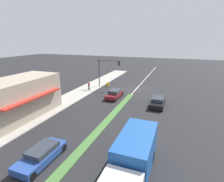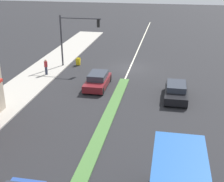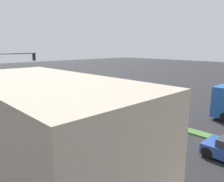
{
  "view_description": "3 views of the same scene",
  "coord_description": "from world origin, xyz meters",
  "views": [
    {
      "loc": [
        -7.29,
        32.55,
        9.45
      ],
      "look_at": [
        1.91,
        8.37,
        1.73
      ],
      "focal_mm": 28.0,
      "sensor_mm": 36.0,
      "label": 1
    },
    {
      "loc": [
        -4.21,
        33.02,
        10.71
      ],
      "look_at": [
        -0.22,
        12.0,
        2.0
      ],
      "focal_mm": 50.0,
      "sensor_mm": 36.0,
      "label": 2
    },
    {
      "loc": [
        14.74,
        26.19,
        6.19
      ],
      "look_at": [
        -1.75,
        8.96,
        1.32
      ],
      "focal_mm": 35.0,
      "sensor_mm": 36.0,
      "label": 3
    }
  ],
  "objects": [
    {
      "name": "lane_marking_center",
      "position": [
        0.0,
        0.0,
        0.0
      ],
      "size": [
        0.16,
        60.0,
        0.01
      ],
      "primitive_type": "cube",
      "color": "beige",
      "rests_on": "ground"
    },
    {
      "name": "traffic_signal_main",
      "position": [
        6.12,
        0.87,
        3.9
      ],
      "size": [
        4.59,
        0.34,
        5.6
      ],
      "color": "#333338",
      "rests_on": "sidewalk_right"
    },
    {
      "name": "sedan_maroon",
      "position": [
        2.2,
        6.44,
        0.64
      ],
      "size": [
        1.87,
        4.28,
        1.35
      ],
      "color": "maroon",
      "rests_on": "ground"
    },
    {
      "name": "suv_black",
      "position": [
        -5.0,
        7.73,
        0.62
      ],
      "size": [
        1.9,
        4.33,
        1.28
      ],
      "color": "black",
      "rests_on": "ground"
    },
    {
      "name": "pedestrian",
      "position": [
        8.16,
        4.25,
        0.97
      ],
      "size": [
        0.34,
        0.34,
        1.62
      ],
      "color": "#282D42",
      "rests_on": "sidewalk_right"
    },
    {
      "name": "warning_aframe_sign",
      "position": [
        5.97,
        0.16,
        0.43
      ],
      "size": [
        0.45,
        0.53,
        0.84
      ],
      "color": "yellow",
      "rests_on": "ground"
    },
    {
      "name": "ground_plane",
      "position": [
        0.0,
        18.0,
        0.0
      ],
      "size": [
        160.0,
        160.0,
        0.0
      ],
      "primitive_type": "plane",
      "color": "#232326"
    }
  ]
}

